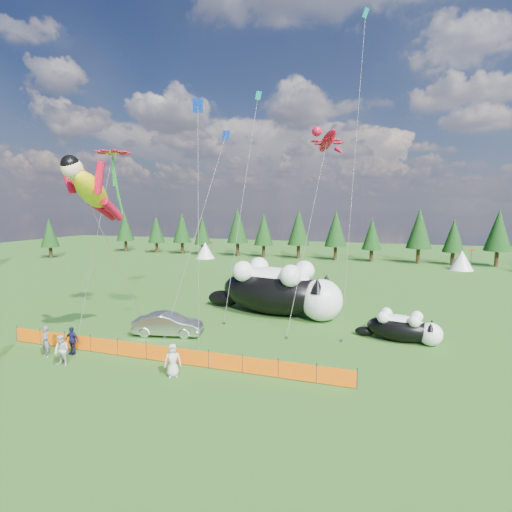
{
  "coord_description": "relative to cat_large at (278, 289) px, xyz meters",
  "views": [
    {
      "loc": [
        12.25,
        -22.25,
        8.91
      ],
      "look_at": [
        3.41,
        4.0,
        5.48
      ],
      "focal_mm": 28.0,
      "sensor_mm": 36.0,
      "label": 1
    }
  ],
  "objects": [
    {
      "name": "ground",
      "position": [
        -3.65,
        -9.07,
        -2.13
      ],
      "size": [
        160.0,
        160.0,
        0.0
      ],
      "primitive_type": "plane",
      "color": "#0F3409",
      "rests_on": "ground"
    },
    {
      "name": "diamond_kite_a",
      "position": [
        -4.04,
        -1.74,
        11.74
      ],
      "size": [
        2.21,
        7.54,
        16.04
      ],
      "color": "#0C30B6",
      "rests_on": "ground"
    },
    {
      "name": "spectator_c",
      "position": [
        -9.46,
        -12.72,
        -1.28
      ],
      "size": [
        1.03,
        0.57,
        1.7
      ],
      "primitive_type": "imported",
      "rotation": [
        0.0,
        0.0,
        -0.06
      ],
      "color": "#17163D",
      "rests_on": "ground"
    },
    {
      "name": "flower_kite",
      "position": [
        -11.28,
        -5.86,
        10.63
      ],
      "size": [
        3.08,
        6.37,
        13.64
      ],
      "color": "red",
      "rests_on": "ground"
    },
    {
      "name": "diamond_kite_d",
      "position": [
        -3.0,
        3.21,
        15.34
      ],
      "size": [
        0.77,
        8.3,
        20.17
      ],
      "color": "#0C9794",
      "rests_on": "ground"
    },
    {
      "name": "safety_fence",
      "position": [
        -3.65,
        -12.07,
        -1.63
      ],
      "size": [
        22.06,
        0.06,
        1.1
      ],
      "color": "#262626",
      "rests_on": "ground"
    },
    {
      "name": "superhero_kite",
      "position": [
        -8.47,
        -11.54,
        7.73
      ],
      "size": [
        5.62,
        7.86,
        12.53
      ],
      "color": "yellow",
      "rests_on": "ground"
    },
    {
      "name": "car",
      "position": [
        -5.79,
        -7.74,
        -1.35
      ],
      "size": [
        4.98,
        2.65,
        1.56
      ],
      "primitive_type": "imported",
      "rotation": [
        0.0,
        0.0,
        1.79
      ],
      "color": "silver",
      "rests_on": "ground"
    },
    {
      "name": "tree_line",
      "position": [
        -3.65,
        35.93,
        1.87
      ],
      "size": [
        90.0,
        4.0,
        8.0
      ],
      "primitive_type": null,
      "color": "black",
      "rests_on": "ground"
    },
    {
      "name": "spectator_e",
      "position": [
        -1.97,
        -13.64,
        -1.24
      ],
      "size": [
        1.04,
        0.94,
        1.78
      ],
      "primitive_type": "imported",
      "rotation": [
        0.0,
        0.0,
        0.56
      ],
      "color": "beige",
      "rests_on": "ground"
    },
    {
      "name": "cat_small",
      "position": [
        9.64,
        -3.87,
        -1.16
      ],
      "size": [
        5.6,
        2.62,
        2.03
      ],
      "rotation": [
        0.0,
        0.0,
        -0.16
      ],
      "color": "black",
      "rests_on": "ground"
    },
    {
      "name": "diamond_kite_c",
      "position": [
        -2.05,
        -10.08,
        11.92
      ],
      "size": [
        1.13,
        1.84,
        15.43
      ],
      "color": "#0C30B6",
      "rests_on": "ground"
    },
    {
      "name": "spectator_b",
      "position": [
        -8.61,
        -14.39,
        -1.24
      ],
      "size": [
        0.89,
        0.55,
        1.78
      ],
      "primitive_type": "imported",
      "rotation": [
        0.0,
        0.0,
        -0.04
      ],
      "color": "beige",
      "rests_on": "ground"
    },
    {
      "name": "diamond_kite_b",
      "position": [
        6.24,
        0.12,
        18.77
      ],
      "size": [
        0.83,
        6.4,
        23.85
      ],
      "color": "#0C9794",
      "rests_on": "ground"
    },
    {
      "name": "festival_tents",
      "position": [
        7.35,
        30.93,
        -0.73
      ],
      "size": [
        50.0,
        3.2,
        2.8
      ],
      "primitive_type": null,
      "color": "white",
      "rests_on": "ground"
    },
    {
      "name": "cat_large",
      "position": [
        0.0,
        0.0,
        0.0
      ],
      "size": [
        12.32,
        6.07,
        4.48
      ],
      "rotation": [
        0.0,
        0.0,
        -0.2
      ],
      "color": "black",
      "rests_on": "ground"
    },
    {
      "name": "spectator_a",
      "position": [
        -10.6,
        -13.58,
        -1.19
      ],
      "size": [
        0.8,
        0.66,
        1.88
      ],
      "primitive_type": "imported",
      "rotation": [
        0.0,
        0.0,
        -0.35
      ],
      "color": "slate",
      "rests_on": "ground"
    },
    {
      "name": "gecko_kite",
      "position": [
        3.07,
        4.75,
        12.52
      ],
      "size": [
        4.81,
        13.72,
        17.98
      ],
      "color": "red",
      "rests_on": "ground"
    }
  ]
}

